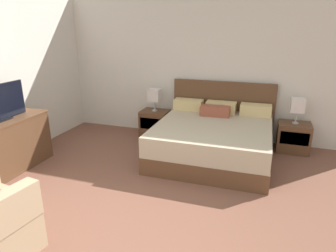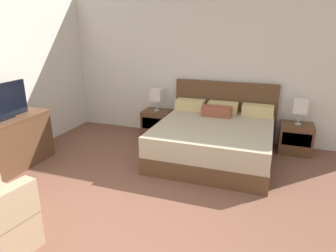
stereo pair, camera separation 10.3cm
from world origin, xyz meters
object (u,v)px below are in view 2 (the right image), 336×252
at_px(nightstand_right, 296,138).
at_px(table_lamp_left, 157,95).
at_px(table_lamp_right, 300,106).
at_px(nightstand_left, 157,123).
at_px(tv, 0,103).
at_px(dresser, 8,144).
at_px(bed, 214,139).

distance_m(nightstand_right, table_lamp_left, 2.73).
bearing_deg(table_lamp_right, nightstand_left, -179.97).
xyz_separation_m(nightstand_left, nightstand_right, (2.66, 0.00, 0.00)).
distance_m(nightstand_left, tv, 2.88).
xyz_separation_m(nightstand_left, tv, (-1.61, -2.24, 0.82)).
bearing_deg(dresser, table_lamp_left, 54.06).
relative_size(table_lamp_left, table_lamp_right, 1.00).
relative_size(nightstand_left, table_lamp_right, 1.23).
xyz_separation_m(table_lamp_left, dresser, (-1.61, -2.22, -0.42)).
bearing_deg(dresser, nightstand_right, 27.46).
height_order(nightstand_right, dresser, dresser).
xyz_separation_m(bed, dresser, (-2.94, -1.53, 0.09)).
distance_m(bed, tv, 3.41).
height_order(bed, table_lamp_right, bed).
bearing_deg(nightstand_right, tv, -152.40).
height_order(nightstand_left, tv, tv).
distance_m(table_lamp_right, dresser, 4.84).
height_order(table_lamp_left, table_lamp_right, same).
bearing_deg(bed, nightstand_right, 27.41).
height_order(nightstand_right, table_lamp_left, table_lamp_left).
relative_size(nightstand_left, nightstand_right, 1.00).
xyz_separation_m(nightstand_right, dresser, (-4.28, -2.22, 0.16)).
bearing_deg(nightstand_left, table_lamp_left, 90.00).
xyz_separation_m(table_lamp_right, dresser, (-4.28, -2.22, -0.42)).
height_order(nightstand_right, tv, tv).
xyz_separation_m(bed, nightstand_left, (-1.33, 0.69, -0.07)).
relative_size(table_lamp_right, dresser, 0.32).
bearing_deg(tv, nightstand_left, 54.23).
height_order(bed, tv, tv).
height_order(dresser, tv, tv).
bearing_deg(bed, tv, -152.31).
bearing_deg(dresser, nightstand_left, 54.04).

